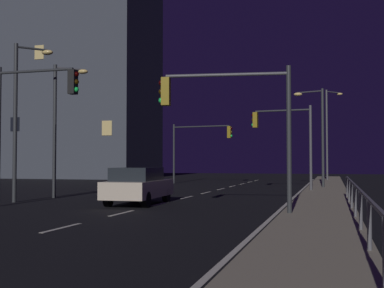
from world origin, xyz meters
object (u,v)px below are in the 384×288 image
object	(u,v)px
traffic_light_far_center	(228,109)
building_distant	(82,63)
car	(138,185)
street_lamp_far_end	(60,117)
traffic_light_mid_right	(284,131)
traffic_light_far_right	(200,140)
street_lamp_mid_block	(329,126)
street_lamp_across_street	(21,107)
street_lamp_corner	(318,127)
traffic_light_near_right	(31,107)

from	to	relation	value
traffic_light_far_center	building_distant	distance (m)	43.96
car	street_lamp_far_end	world-z (taller)	street_lamp_far_end
street_lamp_far_end	building_distant	xyz separation A→B (m)	(-14.75, 29.12, 9.24)
traffic_light_mid_right	traffic_light_far_right	xyz separation A→B (m)	(-7.69, 9.10, -0.10)
street_lamp_mid_block	street_lamp_across_street	bearing A→B (deg)	-115.00
traffic_light_mid_right	traffic_light_far_right	distance (m)	11.92
street_lamp_across_street	street_lamp_mid_block	bearing A→B (deg)	65.00
car	street_lamp_mid_block	xyz separation A→B (m)	(7.66, 28.22, 4.30)
street_lamp_mid_block	building_distant	world-z (taller)	building_distant
traffic_light_far_right	street_lamp_far_end	xyz separation A→B (m)	(-2.72, -17.18, 0.48)
car	street_lamp_far_end	xyz separation A→B (m)	(-5.29, 2.55, 3.24)
traffic_light_far_center	street_lamp_across_street	xyz separation A→B (m)	(-10.20, 3.17, 0.71)
street_lamp_far_end	traffic_light_mid_right	bearing A→B (deg)	37.81
car	street_lamp_corner	world-z (taller)	street_lamp_corner
street_lamp_across_street	traffic_light_near_right	bearing A→B (deg)	-47.34
traffic_light_near_right	building_distant	xyz separation A→B (m)	(-16.39, 34.03, 9.31)
traffic_light_far_center	traffic_light_mid_right	bearing A→B (deg)	87.86
street_lamp_corner	traffic_light_far_right	bearing A→B (deg)	150.45
traffic_light_far_right	building_distant	bearing A→B (deg)	145.65
car	street_lamp_corner	bearing A→B (deg)	63.91
traffic_light_near_right	street_lamp_corner	xyz separation A→B (m)	(10.66, 16.66, 0.14)
street_lamp_corner	street_lamp_far_end	distance (m)	17.01
street_lamp_corner	street_lamp_mid_block	distance (m)	13.97
street_lamp_far_end	street_lamp_mid_block	size ratio (longest dim) A/B	0.80
traffic_light_near_right	building_distant	bearing A→B (deg)	115.71
traffic_light_near_right	street_lamp_across_street	distance (m)	2.90
traffic_light_mid_right	street_lamp_corner	xyz separation A→B (m)	(1.89, 3.67, 0.45)
traffic_light_far_center	street_lamp_mid_block	size ratio (longest dim) A/B	0.58
street_lamp_corner	building_distant	size ratio (longest dim) A/B	0.25
car	traffic_light_far_center	world-z (taller)	traffic_light_far_center
building_distant	car	bearing A→B (deg)	-57.67
traffic_light_far_right	street_lamp_corner	size ratio (longest dim) A/B	0.80
traffic_light_far_right	street_lamp_across_street	xyz separation A→B (m)	(-3.03, -19.98, 0.71)
street_lamp_across_street	street_lamp_far_end	world-z (taller)	street_lamp_across_street
traffic_light_mid_right	street_lamp_across_street	bearing A→B (deg)	-134.59
street_lamp_across_street	street_lamp_mid_block	xyz separation A→B (m)	(13.27, 28.46, 0.83)
traffic_light_far_right	traffic_light_near_right	distance (m)	22.13
car	traffic_light_far_center	distance (m)	6.35
traffic_light_far_right	traffic_light_near_right	size ratio (longest dim) A/B	0.92
traffic_light_near_right	building_distant	size ratio (longest dim) A/B	0.21
street_lamp_corner	traffic_light_near_right	bearing A→B (deg)	-122.60
traffic_light_far_right	building_distant	size ratio (longest dim) A/B	0.20
car	traffic_light_near_right	bearing A→B (deg)	-147.11
building_distant	traffic_light_near_right	bearing A→B (deg)	-64.29
traffic_light_far_center	street_lamp_corner	distance (m)	17.89
traffic_light_far_center	traffic_light_near_right	size ratio (longest dim) A/B	0.85
street_lamp_corner	street_lamp_across_street	world-z (taller)	street_lamp_across_street
traffic_light_far_right	traffic_light_near_right	world-z (taller)	traffic_light_near_right
street_lamp_far_end	street_lamp_mid_block	xyz separation A→B (m)	(12.96, 25.67, 1.07)
car	street_lamp_mid_block	world-z (taller)	street_lamp_mid_block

